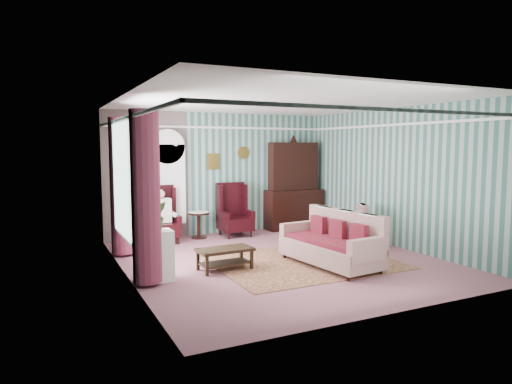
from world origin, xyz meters
name	(u,v)px	position (x,y,z in m)	size (l,w,h in m)	color
floor	(280,260)	(0.00, 0.00, 0.00)	(6.00, 6.00, 0.00)	#985864
room_shell	(246,152)	(-0.62, 0.18, 2.01)	(5.53, 6.02, 2.91)	#37655B
bookcase	(167,190)	(-1.35, 2.84, 1.12)	(0.80, 0.28, 2.24)	silver
dresser_hutch	(294,183)	(1.90, 2.72, 1.18)	(1.50, 0.56, 2.36)	black
wingback_left	(161,215)	(-1.60, 2.45, 0.62)	(0.76, 0.80, 1.25)	black
wingback_right	(235,210)	(0.15, 2.45, 0.62)	(0.76, 0.80, 1.25)	black
seated_woman	(161,216)	(-1.60, 2.45, 0.59)	(0.44, 0.40, 1.18)	beige
round_side_table	(199,225)	(-0.70, 2.60, 0.30)	(0.50, 0.50, 0.60)	black
nest_table	(356,228)	(2.47, 0.90, 0.27)	(0.45, 0.38, 0.54)	black
plant_stand	(155,256)	(-2.40, -0.30, 0.40)	(0.55, 0.35, 0.80)	silver
rug	(302,262)	(0.30, -0.30, 0.01)	(3.20, 2.60, 0.01)	#511B22
sofa	(330,240)	(0.60, -0.73, 0.47)	(1.96, 1.07, 0.93)	beige
floral_armchair	(349,223)	(1.90, 0.42, 0.50)	(0.74, 0.82, 1.00)	#C7B39A
coffee_table	(225,259)	(-1.17, -0.17, 0.19)	(0.94, 0.49, 0.38)	black
potted_plant_a	(150,219)	(-2.48, -0.36, 1.00)	(0.36, 0.31, 0.40)	#1A5219
potted_plant_b	(159,215)	(-2.29, -0.20, 1.02)	(0.24, 0.20, 0.44)	#234B17
potted_plant_c	(152,218)	(-2.42, -0.23, 0.99)	(0.21, 0.21, 0.37)	#2A5B1C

